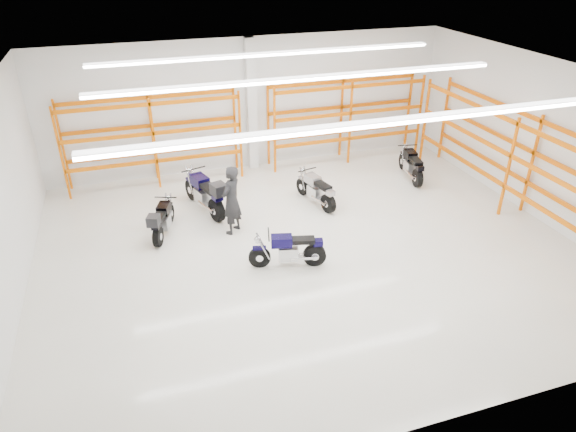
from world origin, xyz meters
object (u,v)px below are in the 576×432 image
object	(u,v)px
motorcycle_back_a	(162,221)
structural_column	(251,106)
motorcycle_back_b	(206,194)
motorcycle_back_c	(317,191)
standing_man	(231,200)
motorcycle_main	(291,251)
motorcycle_back_d	(412,166)

from	to	relation	value
motorcycle_back_a	structural_column	xyz separation A→B (m)	(3.63, 4.01, 1.77)
motorcycle_back_b	motorcycle_back_a	bearing A→B (deg)	-144.33
motorcycle_back_a	motorcycle_back_c	world-z (taller)	motorcycle_back_a
standing_man	motorcycle_back_c	bearing A→B (deg)	151.72
motorcycle_main	standing_man	size ratio (longest dim) A/B	0.97
motorcycle_back_b	motorcycle_back_c	world-z (taller)	motorcycle_back_b
structural_column	motorcycle_back_b	bearing A→B (deg)	-126.49
motorcycle_back_a	motorcycle_back_d	bearing A→B (deg)	8.72
motorcycle_main	standing_man	bearing A→B (deg)	115.44
motorcycle_back_b	motorcycle_back_d	xyz separation A→B (m)	(7.08, 0.28, -0.13)
motorcycle_back_c	standing_man	size ratio (longest dim) A/B	0.99
motorcycle_main	motorcycle_back_d	size ratio (longest dim) A/B	0.93
standing_man	structural_column	xyz separation A→B (m)	(1.73, 4.36, 1.26)
motorcycle_main	motorcycle_back_c	size ratio (longest dim) A/B	0.98
motorcycle_back_b	motorcycle_back_c	xyz separation A→B (m)	(3.32, -0.52, -0.15)
motorcycle_back_c	structural_column	world-z (taller)	structural_column
motorcycle_back_c	motorcycle_back_a	bearing A→B (deg)	-173.99
motorcycle_back_c	structural_column	distance (m)	4.09
motorcycle_back_d	motorcycle_back_b	bearing A→B (deg)	-177.71
motorcycle_back_b	standing_man	size ratio (longest dim) A/B	1.22
motorcycle_back_a	motorcycle_back_c	xyz separation A→B (m)	(4.74, 0.50, -0.02)
motorcycle_main	motorcycle_back_a	world-z (taller)	motorcycle_back_a
motorcycle_back_b	motorcycle_back_d	world-z (taller)	motorcycle_back_b
motorcycle_back_a	standing_man	distance (m)	2.00
motorcycle_back_c	standing_man	world-z (taller)	standing_man
standing_man	structural_column	distance (m)	4.86
standing_man	structural_column	size ratio (longest dim) A/B	0.44
motorcycle_main	motorcycle_back_b	size ratio (longest dim) A/B	0.79
motorcycle_back_a	structural_column	bearing A→B (deg)	47.82
motorcycle_main	motorcycle_back_b	bearing A→B (deg)	113.12
motorcycle_main	motorcycle_back_b	world-z (taller)	motorcycle_back_b
motorcycle_main	motorcycle_back_d	xyz separation A→B (m)	(5.58, 3.79, 0.03)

